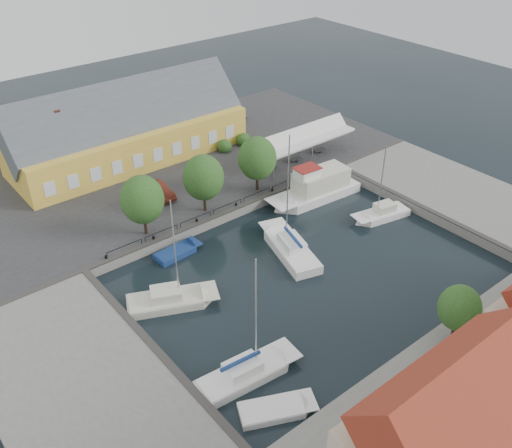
{
  "coord_description": "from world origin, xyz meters",
  "views": [
    {
      "loc": [
        -29.79,
        -30.97,
        32.14
      ],
      "look_at": [
        0.0,
        6.0,
        1.5
      ],
      "focal_mm": 40.0,
      "sensor_mm": 36.0,
      "label": 1
    }
  ],
  "objects_px": {
    "tent_canopy": "(302,139)",
    "trawler": "(316,190)",
    "west_boat_b": "(170,302)",
    "west_boat_d": "(246,375)",
    "car_red": "(159,191)",
    "center_sailboat": "(290,249)",
    "east_boat_b": "(382,215)",
    "car_silver": "(231,115)",
    "warehouse": "(122,132)",
    "launch_nw": "(177,253)",
    "launch_sw": "(276,411)"
  },
  "relations": [
    {
      "from": "tent_canopy",
      "to": "car_red",
      "type": "distance_m",
      "value": 18.58
    },
    {
      "from": "car_silver",
      "to": "east_boat_b",
      "type": "distance_m",
      "value": 29.55
    },
    {
      "from": "car_red",
      "to": "center_sailboat",
      "type": "bearing_deg",
      "value": -74.62
    },
    {
      "from": "warehouse",
      "to": "launch_nw",
      "type": "relative_size",
      "value": 5.86
    },
    {
      "from": "west_boat_b",
      "to": "launch_nw",
      "type": "bearing_deg",
      "value": 53.2
    },
    {
      "from": "car_red",
      "to": "launch_nw",
      "type": "bearing_deg",
      "value": -113.66
    },
    {
      "from": "car_silver",
      "to": "center_sailboat",
      "type": "bearing_deg",
      "value": 167.15
    },
    {
      "from": "tent_canopy",
      "to": "launch_nw",
      "type": "xyz_separation_m",
      "value": [
        -21.76,
        -6.07,
        -3.59
      ]
    },
    {
      "from": "launch_sw",
      "to": "trawler",
      "type": "bearing_deg",
      "value": 40.79
    },
    {
      "from": "tent_canopy",
      "to": "west_boat_b",
      "type": "xyz_separation_m",
      "value": [
        -26.14,
        -11.93,
        -3.42
      ]
    },
    {
      "from": "east_boat_b",
      "to": "launch_nw",
      "type": "height_order",
      "value": "east_boat_b"
    },
    {
      "from": "trawler",
      "to": "launch_nw",
      "type": "relative_size",
      "value": 2.36
    },
    {
      "from": "tent_canopy",
      "to": "west_boat_b",
      "type": "height_order",
      "value": "west_boat_b"
    },
    {
      "from": "trawler",
      "to": "west_boat_b",
      "type": "xyz_separation_m",
      "value": [
        -22.26,
        -5.27,
        -0.76
      ]
    },
    {
      "from": "warehouse",
      "to": "east_boat_b",
      "type": "relative_size",
      "value": 3.14
    },
    {
      "from": "east_boat_b",
      "to": "trawler",
      "type": "bearing_deg",
      "value": 108.55
    },
    {
      "from": "tent_canopy",
      "to": "car_silver",
      "type": "relative_size",
      "value": 3.09
    },
    {
      "from": "center_sailboat",
      "to": "west_boat_b",
      "type": "xyz_separation_m",
      "value": [
        -12.95,
        0.77,
        -0.1
      ]
    },
    {
      "from": "car_silver",
      "to": "east_boat_b",
      "type": "relative_size",
      "value": 0.5
    },
    {
      "from": "trawler",
      "to": "west_boat_b",
      "type": "distance_m",
      "value": 22.89
    },
    {
      "from": "car_red",
      "to": "west_boat_d",
      "type": "bearing_deg",
      "value": -109.63
    },
    {
      "from": "west_boat_b",
      "to": "west_boat_d",
      "type": "distance_m",
      "value": 10.49
    },
    {
      "from": "tent_canopy",
      "to": "launch_nw",
      "type": "height_order",
      "value": "tent_canopy"
    },
    {
      "from": "warehouse",
      "to": "west_boat_d",
      "type": "xyz_separation_m",
      "value": [
        -9.51,
        -36.28,
        -4.16
      ]
    },
    {
      "from": "warehouse",
      "to": "car_silver",
      "type": "bearing_deg",
      "value": 5.03
    },
    {
      "from": "west_boat_b",
      "to": "launch_nw",
      "type": "xyz_separation_m",
      "value": [
        4.38,
        5.86,
        -0.17
      ]
    },
    {
      "from": "warehouse",
      "to": "car_silver",
      "type": "xyz_separation_m",
      "value": [
        17.31,
        1.52,
        -2.66
      ]
    },
    {
      "from": "warehouse",
      "to": "car_red",
      "type": "height_order",
      "value": "warehouse"
    },
    {
      "from": "warehouse",
      "to": "west_boat_b",
      "type": "relative_size",
      "value": 2.66
    },
    {
      "from": "trawler",
      "to": "west_boat_d",
      "type": "distance_m",
      "value": 27.26
    },
    {
      "from": "tent_canopy",
      "to": "east_boat_b",
      "type": "relative_size",
      "value": 1.54
    },
    {
      "from": "warehouse",
      "to": "east_boat_b",
      "type": "distance_m",
      "value": 32.05
    },
    {
      "from": "center_sailboat",
      "to": "trawler",
      "type": "distance_m",
      "value": 11.12
    },
    {
      "from": "car_red",
      "to": "west_boat_b",
      "type": "xyz_separation_m",
      "value": [
        -7.91,
        -14.93,
        -1.49
      ]
    },
    {
      "from": "trawler",
      "to": "west_boat_d",
      "type": "relative_size",
      "value": 1.05
    },
    {
      "from": "warehouse",
      "to": "east_boat_b",
      "type": "bearing_deg",
      "value": -61.43
    },
    {
      "from": "east_boat_b",
      "to": "west_boat_d",
      "type": "distance_m",
      "value": 26.09
    },
    {
      "from": "tent_canopy",
      "to": "trawler",
      "type": "relative_size",
      "value": 1.21
    },
    {
      "from": "tent_canopy",
      "to": "east_boat_b",
      "type": "distance_m",
      "value": 14.53
    },
    {
      "from": "tent_canopy",
      "to": "car_red",
      "type": "bearing_deg",
      "value": 170.66
    },
    {
      "from": "tent_canopy",
      "to": "car_red",
      "type": "relative_size",
      "value": 3.09
    },
    {
      "from": "car_red",
      "to": "center_sailboat",
      "type": "xyz_separation_m",
      "value": [
        5.04,
        -15.71,
        -1.38
      ]
    },
    {
      "from": "car_silver",
      "to": "east_boat_b",
      "type": "height_order",
      "value": "east_boat_b"
    },
    {
      "from": "car_silver",
      "to": "east_boat_b",
      "type": "xyz_separation_m",
      "value": [
        -2.11,
        -29.43,
        -1.51
      ]
    },
    {
      "from": "tent_canopy",
      "to": "trawler",
      "type": "height_order",
      "value": "trawler"
    },
    {
      "from": "tent_canopy",
      "to": "trawler",
      "type": "bearing_deg",
      "value": -120.2
    },
    {
      "from": "warehouse",
      "to": "center_sailboat",
      "type": "relative_size",
      "value": 2.28
    },
    {
      "from": "warehouse",
      "to": "car_red",
      "type": "distance_m",
      "value": 11.3
    },
    {
      "from": "center_sailboat",
      "to": "west_boat_d",
      "type": "bearing_deg",
      "value": -143.06
    },
    {
      "from": "launch_sw",
      "to": "launch_nw",
      "type": "bearing_deg",
      "value": 76.84
    }
  ]
}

